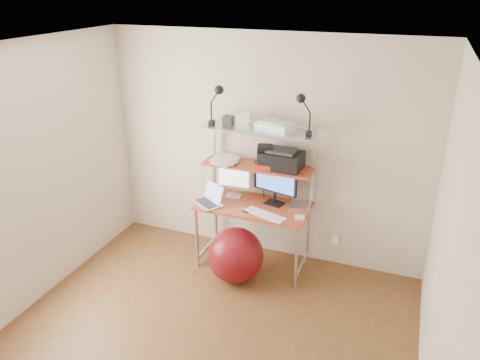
# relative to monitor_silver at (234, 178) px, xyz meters

# --- Properties ---
(room) EXTENTS (3.60, 3.60, 3.60)m
(room) POSITION_rel_monitor_silver_xyz_m (0.27, -1.57, 0.29)
(room) COLOR brown
(room) RESTS_ON ground
(computer_desk) EXTENTS (1.20, 0.60, 1.57)m
(computer_desk) POSITION_rel_monitor_silver_xyz_m (0.27, -0.07, -0.01)
(computer_desk) COLOR #B54A23
(computer_desk) RESTS_ON ground
(desktop) EXTENTS (1.20, 0.60, 0.00)m
(desktop) POSITION_rel_monitor_silver_xyz_m (0.27, -0.13, -0.22)
(desktop) COLOR #B54A23
(desktop) RESTS_ON computer_desk
(mid_shelf) EXTENTS (1.18, 0.34, 0.00)m
(mid_shelf) POSITION_rel_monitor_silver_xyz_m (0.27, -0.00, 0.19)
(mid_shelf) COLOR #B54A23
(mid_shelf) RESTS_ON computer_desk
(top_shelf) EXTENTS (1.18, 0.34, 0.00)m
(top_shelf) POSITION_rel_monitor_silver_xyz_m (0.27, -0.00, 0.59)
(top_shelf) COLOR #B6B6BB
(top_shelf) RESTS_ON computer_desk
(floor) EXTENTS (3.60, 3.60, 0.00)m
(floor) POSITION_rel_monitor_silver_xyz_m (0.27, -1.57, -0.96)
(floor) COLOR brown
(floor) RESTS_ON ground
(wall_outlet) EXTENTS (0.08, 0.01, 0.12)m
(wall_outlet) POSITION_rel_monitor_silver_xyz_m (1.12, 0.21, -0.66)
(wall_outlet) COLOR white
(wall_outlet) RESTS_ON room
(monitor_silver) EXTENTS (0.38, 0.14, 0.42)m
(monitor_silver) POSITION_rel_monitor_silver_xyz_m (0.00, 0.00, 0.00)
(monitor_silver) COLOR silver
(monitor_silver) RESTS_ON desktop
(monitor_black) EXTENTS (0.50, 0.18, 0.51)m
(monitor_black) POSITION_rel_monitor_silver_xyz_m (0.47, -0.00, 0.03)
(monitor_black) COLOR black
(monitor_black) RESTS_ON desktop
(laptop) EXTENTS (0.41, 0.39, 0.28)m
(laptop) POSITION_rel_monitor_silver_xyz_m (-0.17, -0.26, -0.18)
(laptop) COLOR silver
(laptop) RESTS_ON desktop
(keyboard) EXTENTS (0.48, 0.27, 0.01)m
(keyboard) POSITION_rel_monitor_silver_xyz_m (0.46, -0.31, -0.22)
(keyboard) COLOR white
(keyboard) RESTS_ON desktop
(mouse) EXTENTS (0.11, 0.09, 0.03)m
(mouse) POSITION_rel_monitor_silver_xyz_m (0.81, -0.26, -0.21)
(mouse) COLOR white
(mouse) RESTS_ON desktop
(mac_mini) EXTENTS (0.25, 0.25, 0.04)m
(mac_mini) POSITION_rel_monitor_silver_xyz_m (0.76, -0.02, -0.20)
(mac_mini) COLOR silver
(mac_mini) RESTS_ON desktop
(phone) EXTENTS (0.11, 0.15, 0.01)m
(phone) POSITION_rel_monitor_silver_xyz_m (0.27, -0.26, -0.22)
(phone) COLOR black
(phone) RESTS_ON desktop
(printer) EXTENTS (0.44, 0.32, 0.20)m
(printer) POSITION_rel_monitor_silver_xyz_m (0.53, 0.01, 0.28)
(printer) COLOR black
(printer) RESTS_ON mid_shelf
(nas_cube) EXTENTS (0.18, 0.18, 0.22)m
(nas_cube) POSITION_rel_monitor_silver_xyz_m (0.34, 0.01, 0.30)
(nas_cube) COLOR black
(nas_cube) RESTS_ON mid_shelf
(red_box) EXTENTS (0.22, 0.17, 0.06)m
(red_box) POSITION_rel_monitor_silver_xyz_m (0.38, -0.08, 0.21)
(red_box) COLOR red
(red_box) RESTS_ON mid_shelf
(scanner) EXTENTS (0.41, 0.32, 0.09)m
(scanner) POSITION_rel_monitor_silver_xyz_m (0.45, 0.01, 0.63)
(scanner) COLOR white
(scanner) RESTS_ON top_shelf
(box_white) EXTENTS (0.15, 0.14, 0.15)m
(box_white) POSITION_rel_monitor_silver_xyz_m (0.10, 0.00, 0.66)
(box_white) COLOR white
(box_white) RESTS_ON top_shelf
(box_grey) EXTENTS (0.10, 0.10, 0.10)m
(box_grey) POSITION_rel_monitor_silver_xyz_m (-0.06, 0.01, 0.64)
(box_grey) COLOR #2C2D2F
(box_grey) RESTS_ON top_shelf
(clip_lamp_left) EXTENTS (0.17, 0.10, 0.43)m
(clip_lamp_left) POSITION_rel_monitor_silver_xyz_m (-0.15, -0.06, 0.90)
(clip_lamp_left) COLOR black
(clip_lamp_left) RESTS_ON top_shelf
(clip_lamp_right) EXTENTS (0.17, 0.09, 0.42)m
(clip_lamp_right) POSITION_rel_monitor_silver_xyz_m (0.74, -0.07, 0.89)
(clip_lamp_right) COLOR black
(clip_lamp_right) RESTS_ON top_shelf
(exercise_ball) EXTENTS (0.59, 0.59, 0.59)m
(exercise_ball) POSITION_rel_monitor_silver_xyz_m (0.20, -0.47, -0.67)
(exercise_ball) COLOR maroon
(exercise_ball) RESTS_ON floor
(paper_stack) EXTENTS (0.37, 0.40, 0.03)m
(paper_stack) POSITION_rel_monitor_silver_xyz_m (-0.10, -0.01, 0.20)
(paper_stack) COLOR white
(paper_stack) RESTS_ON mid_shelf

